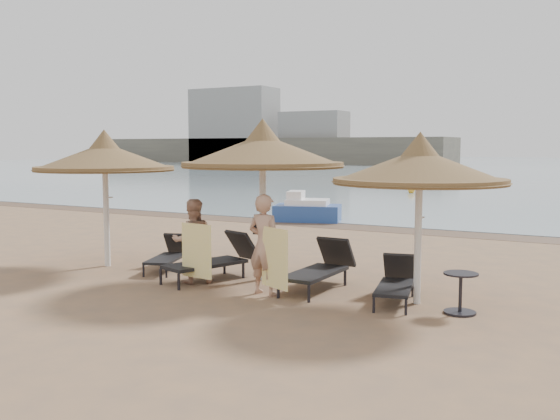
% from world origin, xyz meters
% --- Properties ---
extents(ground, '(160.00, 160.00, 0.00)m').
position_xyz_m(ground, '(0.00, 0.00, 0.00)').
color(ground, '#926947').
rests_on(ground, ground).
extents(wet_sand_strip, '(200.00, 1.60, 0.01)m').
position_xyz_m(wet_sand_strip, '(0.00, 9.40, 0.00)').
color(wet_sand_strip, brown).
rests_on(wet_sand_strip, ground).
extents(far_shore, '(150.00, 54.80, 12.00)m').
position_xyz_m(far_shore, '(-25.10, 77.82, 2.91)').
color(far_shore, '#655E4F').
rests_on(far_shore, ground).
extents(palapa_left, '(3.15, 3.15, 3.12)m').
position_xyz_m(palapa_left, '(-4.19, 0.22, 2.48)').
color(palapa_left, silver).
rests_on(palapa_left, ground).
extents(palapa_center, '(3.33, 3.33, 3.30)m').
position_xyz_m(palapa_center, '(-0.31, 0.67, 2.63)').
color(palapa_center, silver).
rests_on(palapa_center, ground).
extents(palapa_right, '(3.02, 3.02, 2.99)m').
position_xyz_m(palapa_right, '(3.04, 0.27, 2.38)').
color(palapa_right, silver).
rests_on(palapa_right, ground).
extents(lounger_far_left, '(1.07, 1.76, 0.75)m').
position_xyz_m(lounger_far_left, '(-2.70, 0.61, 0.34)').
color(lounger_far_left, black).
rests_on(lounger_far_left, ground).
extents(lounger_near_left, '(1.33, 2.23, 0.95)m').
position_xyz_m(lounger_near_left, '(-1.18, 0.26, 0.43)').
color(lounger_near_left, black).
rests_on(lounger_near_left, ground).
extents(lounger_near_right, '(0.73, 2.08, 0.92)m').
position_xyz_m(lounger_near_right, '(1.07, 0.54, 0.42)').
color(lounger_near_right, black).
rests_on(lounger_near_right, ground).
extents(lounger_far_right, '(0.93, 1.82, 0.78)m').
position_xyz_m(lounger_far_right, '(2.65, 0.30, 0.35)').
color(lounger_far_right, black).
rests_on(lounger_far_right, ground).
extents(side_table, '(0.56, 0.56, 0.68)m').
position_xyz_m(side_table, '(3.85, -0.03, 0.32)').
color(side_table, black).
rests_on(side_table, ground).
extents(person_left, '(1.07, 1.04, 1.97)m').
position_xyz_m(person_left, '(-1.39, -0.27, 0.98)').
color(person_left, tan).
rests_on(person_left, ground).
extents(person_right, '(1.05, 0.73, 2.17)m').
position_xyz_m(person_right, '(0.37, -0.44, 1.09)').
color(person_right, tan).
rests_on(person_right, ground).
extents(towel_left, '(0.75, 0.09, 1.06)m').
position_xyz_m(towel_left, '(-1.04, -0.62, 0.73)').
color(towel_left, yellow).
rests_on(towel_left, ground).
extents(towel_right, '(0.72, 0.34, 1.09)m').
position_xyz_m(towel_right, '(0.72, -0.69, 0.75)').
color(towel_right, yellow).
rests_on(towel_right, ground).
extents(bag_patterned, '(0.28, 0.17, 0.33)m').
position_xyz_m(bag_patterned, '(-0.31, 0.85, 1.09)').
color(bag_patterned, silver).
rests_on(bag_patterned, ground).
extents(bag_dark, '(0.24, 0.11, 0.33)m').
position_xyz_m(bag_dark, '(-0.31, 0.51, 1.13)').
color(bag_dark, black).
rests_on(bag_dark, ground).
extents(pedal_boat, '(2.68, 2.05, 1.10)m').
position_xyz_m(pedal_boat, '(-4.03, 10.17, 0.41)').
color(pedal_boat, '#274998').
rests_on(pedal_boat, ground).
extents(buoy_left, '(0.41, 0.41, 0.41)m').
position_xyz_m(buoy_left, '(-4.65, 25.10, 0.20)').
color(buoy_left, '#FBAC22').
rests_on(buoy_left, ground).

